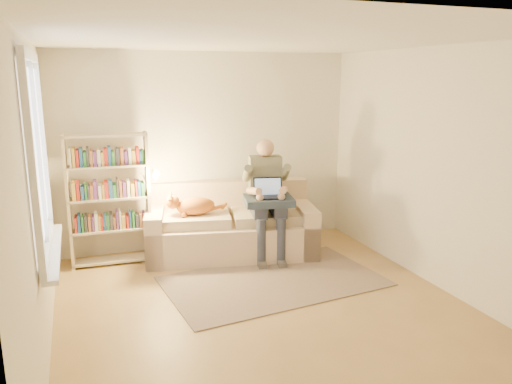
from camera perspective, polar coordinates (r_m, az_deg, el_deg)
name	(u,v)px	position (r m, az deg, el deg)	size (l,w,h in m)	color
floor	(267,312)	(5.10, 1.31, -13.51)	(4.50, 4.50, 0.00)	olive
ceiling	(269,39)	(4.57, 1.49, 17.07)	(4.00, 4.50, 0.02)	white
wall_left	(36,202)	(4.37, -23.84, -1.04)	(0.02, 4.50, 2.60)	silver
wall_right	(442,170)	(5.69, 20.50, 2.32)	(0.02, 4.50, 2.60)	silver
wall_back	(207,151)	(6.78, -5.59, 4.69)	(4.00, 0.02, 2.60)	silver
wall_front	(425,269)	(2.78, 18.77, -8.33)	(4.00, 0.02, 2.60)	silver
window	(43,187)	(4.54, -23.12, 0.51)	(0.12, 1.52, 1.69)	white
sofa	(231,229)	(6.56, -2.90, -4.23)	(2.30, 1.39, 0.91)	#CFB293
person	(267,192)	(6.32, 1.24, 0.03)	(0.53, 0.72, 1.51)	#6F715B
cat	(190,206)	(6.30, -7.56, -1.58)	(0.76, 0.36, 0.27)	orange
blanket	(269,201)	(6.21, 1.53, -0.98)	(0.59, 0.49, 0.09)	#253241
laptop	(269,192)	(6.19, 1.52, -0.03)	(0.41, 0.34, 0.32)	black
bookshelf	(109,193)	(6.30, -16.44, -0.11)	(1.08, 0.34, 1.63)	#C3B393
rug	(274,281)	(5.77, 2.04, -10.13)	(2.40, 1.42, 0.01)	#7D695B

